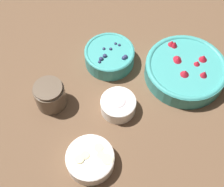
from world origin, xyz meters
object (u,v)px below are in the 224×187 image
(bowl_blueberries, at_px, (109,55))
(bowl_cream, at_px, (118,104))
(bowl_bananas, at_px, (90,159))
(jar_chocolate, at_px, (50,96))
(bowl_strawberries, at_px, (185,69))

(bowl_blueberries, relative_size, bowl_cream, 1.54)
(bowl_bananas, bearing_deg, bowl_blueberries, 40.60)
(bowl_bananas, bearing_deg, bowl_cream, 24.25)
(jar_chocolate, bearing_deg, bowl_blueberries, 0.73)
(bowl_cream, height_order, jar_chocolate, jar_chocolate)
(bowl_blueberries, distance_m, jar_chocolate, 0.25)
(bowl_bananas, relative_size, bowl_cream, 1.24)
(bowl_strawberries, xyz_separation_m, bowl_blueberries, (-0.15, 0.21, -0.00))
(bowl_strawberries, height_order, jar_chocolate, jar_chocolate)
(bowl_cream, bearing_deg, bowl_bananas, -155.75)
(bowl_cream, bearing_deg, bowl_blueberries, 57.06)
(bowl_strawberries, distance_m, bowl_bananas, 0.43)
(bowl_blueberries, relative_size, bowl_bananas, 1.24)
(bowl_cream, distance_m, jar_chocolate, 0.21)
(bowl_bananas, distance_m, bowl_cream, 0.19)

